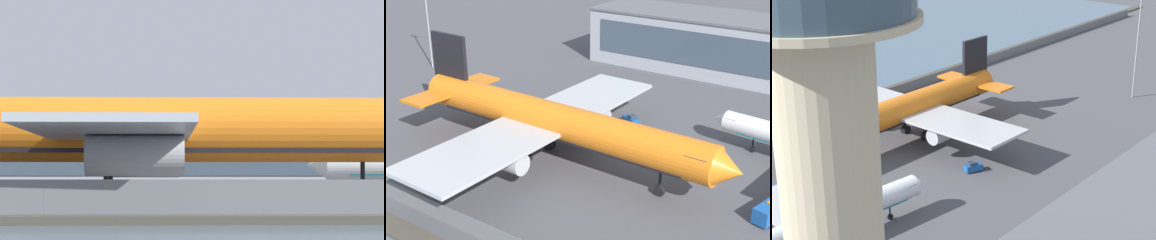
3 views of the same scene
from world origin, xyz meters
The scene contains 7 objects.
ground_plane centered at (0.00, 0.00, 0.00)m, with size 500.00×500.00×0.00m, color #4C4C51.
shoreline_seawall centered at (0.00, -20.50, 0.25)m, with size 320.00×3.00×0.50m.
perimeter_fence centered at (0.00, -16.00, 1.25)m, with size 280.00×0.10×2.50m.
cargo_jet_orange centered at (5.65, 5.75, 6.54)m, with size 58.23×49.65×17.13m.
baggage_tug centered at (8.68, 25.38, 0.81)m, with size 3.57×2.75×1.80m.
terminal_building centered at (18.70, 64.84, 6.68)m, with size 79.20×18.38×13.34m.
apron_light_mast_apron_west centered at (-48.71, 29.08, 13.72)m, with size 3.20×0.40×24.82m.
Camera 2 is at (51.90, -53.36, 37.54)m, focal length 50.00 mm.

